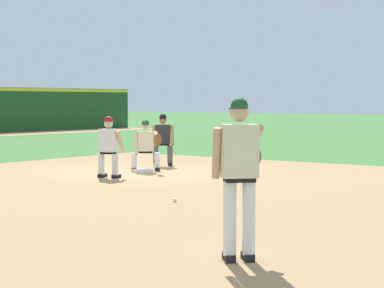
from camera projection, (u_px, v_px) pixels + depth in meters
ground_plane at (143, 173)px, 18.98m from camera, size 160.00×160.00×0.00m
infield_dirt_patch at (173, 200)px, 13.73m from camera, size 18.00×18.00×0.01m
first_base_bag at (143, 171)px, 18.98m from camera, size 0.38×0.38×0.09m
baseball at (175, 200)px, 13.45m from camera, size 0.07×0.07×0.07m
pitcher at (240, 169)px, 8.45m from camera, size 0.85×0.55×1.86m
first_baseman at (146, 143)px, 19.27m from camera, size 0.73×1.09×1.34m
baserunner at (109, 145)px, 17.62m from camera, size 0.49×0.63×1.46m
umpire at (163, 138)px, 20.89m from camera, size 0.67×0.68×1.46m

